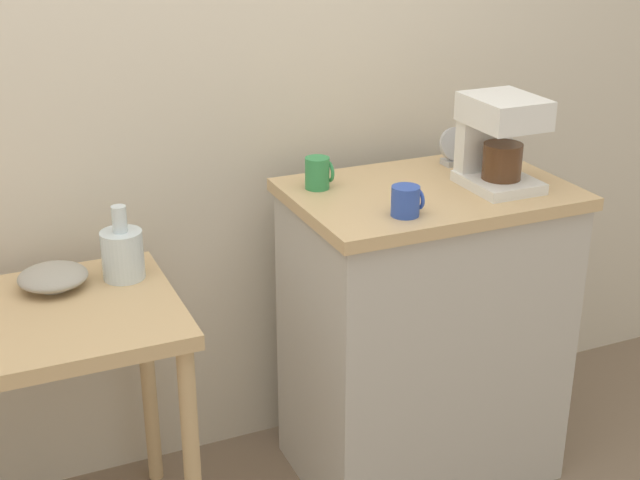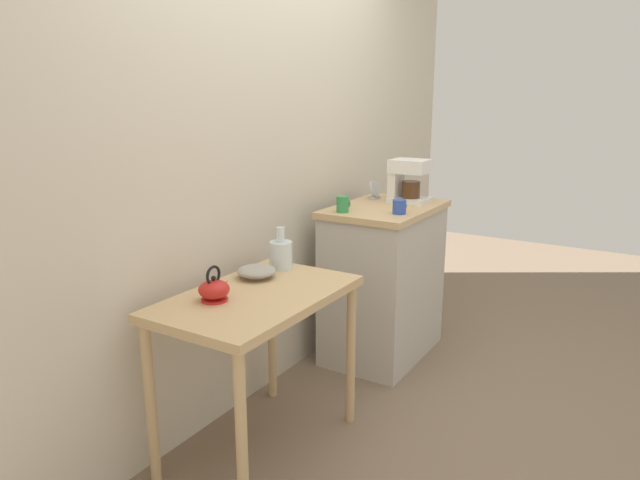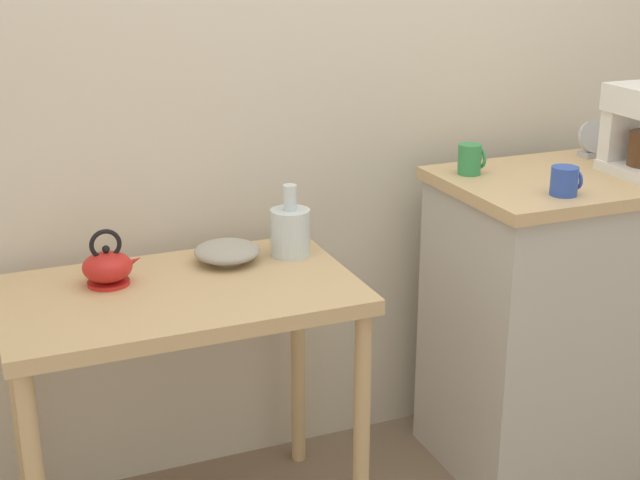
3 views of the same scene
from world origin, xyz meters
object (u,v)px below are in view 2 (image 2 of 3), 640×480
object	(u,v)px
coffee_maker	(406,179)
table_clock	(375,191)
mug_tall_green	(343,204)
glass_carafe_vase	(281,254)
mug_blue	(400,207)
bowl_stoneware	(257,271)
teakettle	(214,289)

from	to	relation	value
coffee_maker	table_clock	distance (m)	0.23
table_clock	mug_tall_green	bearing A→B (deg)	-175.77
glass_carafe_vase	table_clock	size ratio (longest dim) A/B	1.77
mug_blue	table_clock	distance (m)	0.47
coffee_maker	mug_tall_green	world-z (taller)	coffee_maker
mug_tall_green	bowl_stoneware	bearing A→B (deg)	177.03
bowl_stoneware	glass_carafe_vase	size ratio (longest dim) A/B	0.88
bowl_stoneware	mug_blue	world-z (taller)	mug_blue
bowl_stoneware	coffee_maker	xyz separation A→B (m)	(1.20, -0.21, 0.30)
coffee_maker	table_clock	size ratio (longest dim) A/B	2.25
glass_carafe_vase	mug_tall_green	distance (m)	0.58
bowl_stoneware	table_clock	distance (m)	1.22
bowl_stoneware	table_clock	world-z (taller)	table_clock
coffee_maker	mug_blue	distance (m)	0.38
teakettle	mug_tall_green	bearing A→B (deg)	-0.01
mug_tall_green	mug_blue	xyz separation A→B (m)	(0.12, -0.29, -0.01)
glass_carafe_vase	coffee_maker	size ratio (longest dim) A/B	0.79
glass_carafe_vase	coffee_maker	xyz separation A→B (m)	(1.02, -0.21, 0.25)
teakettle	glass_carafe_vase	bearing A→B (deg)	3.32
mug_blue	teakettle	bearing A→B (deg)	166.40
mug_blue	table_clock	world-z (taller)	table_clock
glass_carafe_vase	mug_blue	bearing A→B (deg)	-25.15
mug_tall_green	teakettle	bearing A→B (deg)	179.99
teakettle	table_clock	distance (m)	1.55
teakettle	coffee_maker	distance (m)	1.57
mug_tall_green	table_clock	size ratio (longest dim) A/B	0.78
bowl_stoneware	mug_tall_green	size ratio (longest dim) A/B	2.01
bowl_stoneware	teakettle	bearing A→B (deg)	-173.40
coffee_maker	mug_tall_green	xyz separation A→B (m)	(-0.47, 0.18, -0.10)
mug_tall_green	coffee_maker	bearing A→B (deg)	-20.66
table_clock	glass_carafe_vase	bearing A→B (deg)	-179.74
bowl_stoneware	mug_blue	size ratio (longest dim) A/B	2.22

